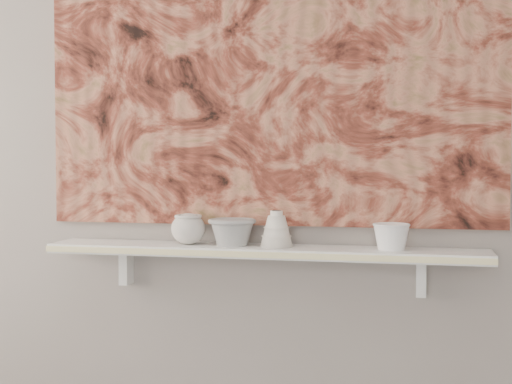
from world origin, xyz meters
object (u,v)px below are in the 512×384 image
(painting, at_px, (268,56))
(bowl_grey, at_px, (232,232))
(cup_cream, at_px, (188,229))
(bell_vessel, at_px, (276,229))
(shelf, at_px, (263,251))
(bowl_white, at_px, (391,236))

(painting, relative_size, bowl_grey, 9.74)
(cup_cream, distance_m, bell_vessel, 0.29)
(bowl_grey, bearing_deg, painting, 39.09)
(painting, bearing_deg, cup_cream, -161.90)
(shelf, xyz_separation_m, bell_vessel, (0.04, 0.00, 0.07))
(cup_cream, relative_size, bowl_white, 0.98)
(shelf, distance_m, bell_vessel, 0.08)
(bell_vessel, bearing_deg, shelf, 180.00)
(bowl_white, bearing_deg, shelf, 180.00)
(painting, xyz_separation_m, bell_vessel, (0.04, -0.08, -0.55))
(shelf, bearing_deg, bowl_grey, 180.00)
(painting, xyz_separation_m, bowl_white, (0.40, -0.08, -0.57))
(bell_vessel, relative_size, bowl_white, 1.01)
(bowl_grey, height_order, cup_cream, cup_cream)
(shelf, distance_m, bowl_white, 0.40)
(painting, height_order, cup_cream, painting)
(shelf, distance_m, painting, 0.63)
(painting, relative_size, cup_cream, 13.60)
(painting, height_order, bell_vessel, painting)
(shelf, relative_size, cup_cream, 12.70)
(painting, height_order, bowl_grey, painting)
(shelf, height_order, painting, painting)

